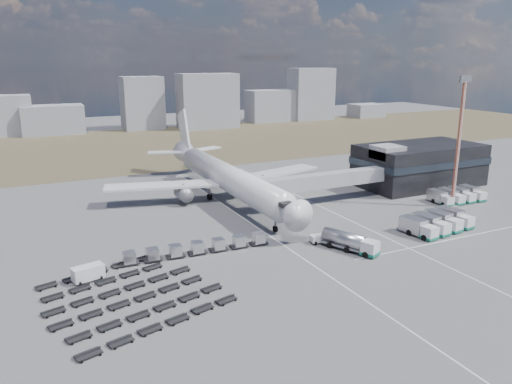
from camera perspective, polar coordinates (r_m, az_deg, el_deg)
name	(u,v)px	position (r m, az deg, el deg)	size (l,w,h in m)	color
ground	(301,248)	(83.41, 5.15, -6.39)	(420.00, 420.00, 0.00)	#565659
grass_strip	(142,146)	(183.39, -12.86, 5.18)	(420.00, 90.00, 0.01)	#49402C
lane_markings	(339,234)	(90.82, 9.49, -4.71)	(47.12, 110.00, 0.01)	silver
terminal	(419,164)	(128.69, 18.10, 3.06)	(30.40, 16.40, 11.00)	black
jet_bridge	(316,182)	(106.48, 6.91, 1.19)	(30.30, 3.80, 7.05)	#939399
airliner	(225,176)	(109.54, -3.51, 1.79)	(51.59, 64.53, 17.62)	silver
skyline	(42,111)	(218.19, -23.25, 8.47)	(301.43, 26.26, 25.43)	gray
fuel_tanker	(350,242)	(82.79, 10.69, -5.61)	(6.11, 9.76, 3.10)	silver
pushback_tug	(319,239)	(85.66, 7.25, -5.36)	(3.07, 1.73, 1.41)	silver
utility_van	(88,274)	(74.77, -18.63, -8.83)	(4.30, 1.95, 2.30)	silver
catering_truck	(263,186)	(116.75, 0.83, 0.68)	(3.48, 6.18, 2.68)	silver
service_trucks_near	(437,222)	(96.47, 20.00, -3.29)	(13.48, 8.58, 2.82)	silver
service_trucks_far	(457,195)	(117.46, 21.95, -0.35)	(11.64, 6.76, 2.53)	silver
uld_row	(197,248)	(80.62, -6.74, -6.35)	(24.39, 2.88, 1.89)	black
baggage_dollies	(127,296)	(68.68, -14.55, -11.45)	(25.06, 25.38, 0.66)	black
floodlight_mast	(459,143)	(110.39, 22.14, 5.18)	(2.57, 2.09, 27.02)	#B13A1C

